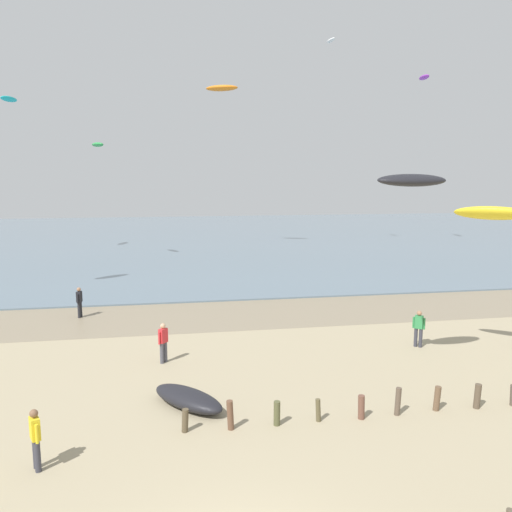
{
  "coord_description": "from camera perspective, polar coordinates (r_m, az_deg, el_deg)",
  "views": [
    {
      "loc": [
        -1.31,
        -8.56,
        7.74
      ],
      "look_at": [
        1.88,
        10.05,
        4.8
      ],
      "focal_mm": 35.49,
      "sensor_mm": 36.0,
      "label": 1
    }
  ],
  "objects": [
    {
      "name": "kite_aloft_0",
      "position": [
        55.92,
        8.43,
        22.9
      ],
      "size": [
        0.73,
        1.9,
        0.4
      ],
      "primitive_type": "ellipsoid",
      "rotation": [
        -0.17,
        0.0,
        1.62
      ],
      "color": "white"
    },
    {
      "name": "groyne_mid",
      "position": [
        18.68,
        20.77,
        -14.86
      ],
      "size": [
        18.34,
        0.37,
        0.96
      ],
      "color": "brown",
      "rests_on": "ground"
    },
    {
      "name": "kite_aloft_6",
      "position": [
        48.15,
        -17.42,
        11.89
      ],
      "size": [
        1.68,
        2.34,
        0.49
      ],
      "primitive_type": "ellipsoid",
      "rotation": [
        0.19,
        0.0,
        2.03
      ],
      "color": "green"
    },
    {
      "name": "grounded_kite",
      "position": [
        17.98,
        -7.67,
        -15.64
      ],
      "size": [
        2.84,
        3.01,
        0.61
      ],
      "primitive_type": "ellipsoid",
      "rotation": [
        0.0,
        0.0,
        5.43
      ],
      "color": "black",
      "rests_on": "ground"
    },
    {
      "name": "sea",
      "position": [
        66.36,
        -8.52,
        2.1
      ],
      "size": [
        160.0,
        70.0,
        0.1
      ],
      "primitive_type": "cube",
      "color": "slate",
      "rests_on": "ground"
    },
    {
      "name": "kite_aloft_3",
      "position": [
        54.67,
        -26.09,
        15.6
      ],
      "size": [
        1.48,
        2.66,
        0.63
      ],
      "primitive_type": "ellipsoid",
      "rotation": [
        0.31,
        0.0,
        4.47
      ],
      "color": "#19B2B7"
    },
    {
      "name": "kite_aloft_7",
      "position": [
        53.89,
        -3.89,
        18.36
      ],
      "size": [
        3.54,
        2.4,
        0.71
      ],
      "primitive_type": "ellipsoid",
      "rotation": [
        0.17,
        0.0,
        2.73
      ],
      "color": "orange"
    },
    {
      "name": "kite_aloft_4",
      "position": [
        22.5,
        25.08,
        4.4
      ],
      "size": [
        2.92,
        2.66,
        0.81
      ],
      "primitive_type": "ellipsoid",
      "rotation": [
        -0.43,
        0.0,
        5.6
      ],
      "color": "yellow"
    },
    {
      "name": "person_by_waterline",
      "position": [
        15.38,
        -23.6,
        -18.25
      ],
      "size": [
        0.35,
        0.53,
        1.71
      ],
      "color": "#383842",
      "rests_on": "ground"
    },
    {
      "name": "person_right_flank",
      "position": [
        24.59,
        17.86,
        -7.69
      ],
      "size": [
        0.47,
        0.4,
        1.71
      ],
      "color": "#383842",
      "rests_on": "ground"
    },
    {
      "name": "kite_aloft_2",
      "position": [
        19.3,
        17.19,
        8.16
      ],
      "size": [
        2.86,
        1.22,
        0.56
      ],
      "primitive_type": "ellipsoid",
      "rotation": [
        -0.14,
        0.0,
        3.25
      ],
      "color": "black"
    },
    {
      "name": "wet_sand_strip",
      "position": [
        28.84,
        -6.81,
        -6.76
      ],
      "size": [
        120.0,
        6.29,
        0.01
      ],
      "primitive_type": "cube",
      "color": "gray",
      "rests_on": "ground"
    },
    {
      "name": "person_mid_beach",
      "position": [
        29.88,
        -19.28,
        -4.85
      ],
      "size": [
        0.29,
        0.56,
        1.71
      ],
      "color": "#232328",
      "rests_on": "ground"
    },
    {
      "name": "kite_aloft_5",
      "position": [
        59.14,
        18.42,
        18.56
      ],
      "size": [
        1.2,
        2.5,
        0.46
      ],
      "primitive_type": "ellipsoid",
      "rotation": [
        -0.11,
        0.0,
        4.54
      ],
      "color": "purple"
    },
    {
      "name": "person_far_down_beach",
      "position": [
        21.86,
        -10.41,
        -9.47
      ],
      "size": [
        0.41,
        0.45,
        1.71
      ],
      "color": "#4C4C56",
      "rests_on": "ground"
    }
  ]
}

